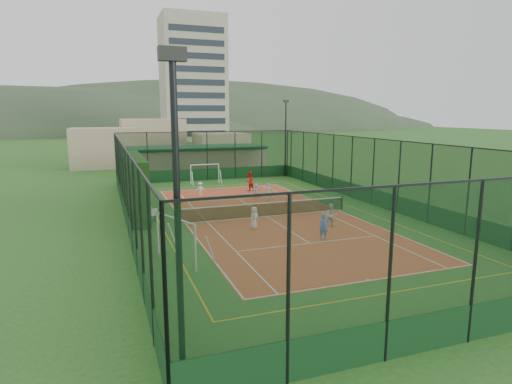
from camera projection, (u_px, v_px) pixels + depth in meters
ground at (267, 217)px, 28.76m from camera, size 300.00×300.00×0.00m
court_slab at (267, 216)px, 28.76m from camera, size 11.17×23.97×0.01m
tennis_net at (267, 209)px, 28.67m from camera, size 11.67×0.12×1.06m
perimeter_fence at (267, 180)px, 28.31m from camera, size 18.12×34.12×5.00m
floodlight_sw at (178, 234)px, 9.79m from camera, size 0.60×0.26×8.25m
floodlight_ne at (286, 139)px, 46.23m from camera, size 0.60×0.26×8.25m
clubhouse at (197, 160)px, 48.84m from camera, size 15.20×7.20×3.15m
apartment_tower at (193, 80)px, 105.91m from camera, size 15.00×12.00×30.00m
distant_hills at (129, 131)px, 167.61m from camera, size 200.00×60.00×24.00m
hedge_left at (133, 185)px, 29.34m from camera, size 1.37×9.16×4.01m
white_bench at (146, 216)px, 27.18m from camera, size 1.64×0.87×0.89m
futsal_goal_near at (175, 241)px, 19.76m from camera, size 3.38×2.17×2.11m
futsal_goal_far at (205, 174)px, 42.14m from camera, size 2.92×0.90×1.88m
child_near_left at (254, 218)px, 25.57m from camera, size 0.79×0.72×1.36m
child_near_mid at (324, 227)px, 23.41m from camera, size 0.58×0.44×1.42m
child_near_right at (331, 215)px, 26.03m from camera, size 0.82×0.71×1.44m
child_far_left at (200, 189)px, 35.62m from camera, size 0.79×0.46×1.21m
child_far_right at (268, 192)px, 33.96m from camera, size 0.81×0.36×1.37m
child_far_back at (256, 191)px, 35.01m from camera, size 1.14×0.55×1.18m
coach at (249, 181)px, 38.05m from camera, size 1.03×0.93×1.73m
tennis_balls at (265, 211)px, 30.24m from camera, size 4.46×1.31×0.07m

